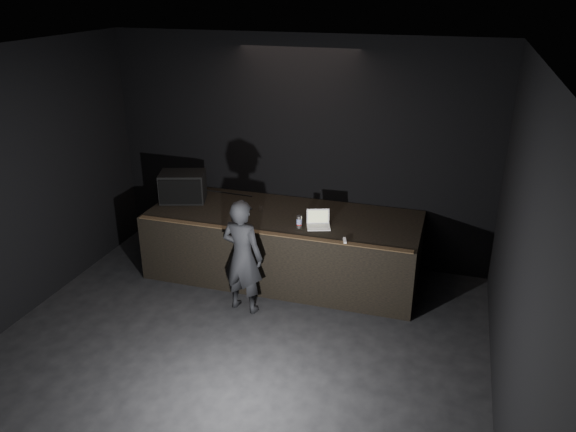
% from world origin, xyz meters
% --- Properties ---
extents(ground, '(7.00, 7.00, 0.00)m').
position_xyz_m(ground, '(0.00, 0.00, 0.00)').
color(ground, black).
rests_on(ground, ground).
extents(room_walls, '(6.10, 7.10, 3.52)m').
position_xyz_m(room_walls, '(0.00, 0.00, 2.02)').
color(room_walls, black).
rests_on(room_walls, ground).
extents(stage_riser, '(4.00, 1.50, 1.00)m').
position_xyz_m(stage_riser, '(0.00, 2.73, 0.50)').
color(stage_riser, black).
rests_on(stage_riser, ground).
extents(riser_lip, '(3.92, 0.10, 0.01)m').
position_xyz_m(riser_lip, '(0.00, 2.02, 1.01)').
color(riser_lip, brown).
rests_on(riser_lip, stage_riser).
extents(stage_monitor, '(0.79, 0.67, 0.45)m').
position_xyz_m(stage_monitor, '(-1.67, 2.82, 1.23)').
color(stage_monitor, black).
rests_on(stage_monitor, stage_riser).
extents(cable, '(0.91, 0.07, 0.02)m').
position_xyz_m(cable, '(-1.15, 3.30, 1.01)').
color(cable, black).
rests_on(cable, stage_riser).
extents(laptop, '(0.39, 0.37, 0.22)m').
position_xyz_m(laptop, '(0.60, 2.47, 1.06)').
color(laptop, white).
rests_on(laptop, stage_riser).
extents(beer_can, '(0.07, 0.07, 0.18)m').
position_xyz_m(beer_can, '(0.35, 2.34, 1.09)').
color(beer_can, silver).
rests_on(beer_can, stage_riser).
extents(plastic_cup, '(0.07, 0.07, 0.09)m').
position_xyz_m(plastic_cup, '(-0.35, 2.71, 1.04)').
color(plastic_cup, white).
rests_on(plastic_cup, stage_riser).
extents(wii_remote, '(0.08, 0.16, 0.03)m').
position_xyz_m(wii_remote, '(1.05, 2.08, 1.01)').
color(wii_remote, white).
rests_on(wii_remote, stage_riser).
extents(person, '(0.64, 0.47, 1.60)m').
position_xyz_m(person, '(-0.23, 1.64, 0.80)').
color(person, black).
rests_on(person, ground).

